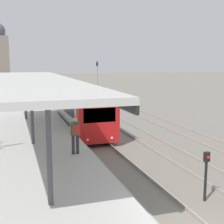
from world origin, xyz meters
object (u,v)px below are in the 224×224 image
train_near (59,93)px  person_on_platform (75,133)px  signal_post_near (206,171)px  signal_mast_far (97,73)px

train_near → person_on_platform: bearing=-96.5°
train_near → signal_post_near: size_ratio=16.76×
person_on_platform → train_near: (2.25, 19.80, -0.29)m
signal_post_near → signal_mast_far: bearing=80.2°
train_near → signal_post_near: (1.78, -23.84, -0.55)m
signal_mast_far → person_on_platform: bearing=-106.9°
train_near → signal_mast_far: signal_mast_far is taller
train_near → signal_post_near: bearing=-85.7°
train_near → signal_post_near: 23.92m
person_on_platform → signal_mast_far: (11.06, 36.49, 1.14)m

